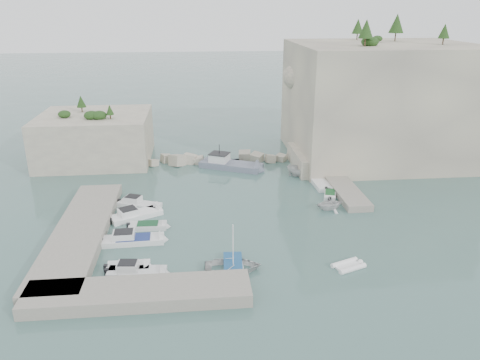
{
  "coord_description": "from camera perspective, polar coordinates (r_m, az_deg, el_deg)",
  "views": [
    {
      "loc": [
        -5.04,
        -45.0,
        22.26
      ],
      "look_at": [
        0.0,
        6.0,
        3.0
      ],
      "focal_mm": 35.0,
      "sensor_mm": 36.0,
      "label": 1
    }
  ],
  "objects": [
    {
      "name": "tender_east_b",
      "position": [
        59.02,
        10.9,
        -1.95
      ],
      "size": [
        2.47,
        4.21,
        0.7
      ],
      "primitive_type": null,
      "rotation": [
        0.0,
        0.0,
        1.27
      ],
      "color": "white",
      "rests_on": "ground"
    },
    {
      "name": "quay_south",
      "position": [
        39.4,
        -12.25,
        -13.38
      ],
      "size": [
        18.0,
        4.0,
        1.1
      ],
      "primitive_type": "cube",
      "color": "#9E9689",
      "rests_on": "ground"
    },
    {
      "name": "vegetation",
      "position": [
        73.2,
        13.14,
        16.7
      ],
      "size": [
        53.48,
        13.88,
        13.4
      ],
      "color": "#1E4219",
      "rests_on": "ground"
    },
    {
      "name": "cliff_east",
      "position": [
        74.83,
        16.69,
        9.15
      ],
      "size": [
        26.0,
        22.0,
        17.0
      ],
      "primitive_type": "cube",
      "color": "beige",
      "rests_on": "ground"
    },
    {
      "name": "motorboat_f",
      "position": [
        42.82,
        -12.41,
        -11.27
      ],
      "size": [
        5.7,
        2.16,
        1.4
      ],
      "primitive_type": null,
      "rotation": [
        0.0,
        0.0,
        -0.09
      ],
      "color": "silver",
      "rests_on": "ground"
    },
    {
      "name": "motorboat_b",
      "position": [
        53.58,
        -12.52,
        -4.48
      ],
      "size": [
        6.49,
        4.71,
        1.4
      ],
      "primitive_type": null,
      "rotation": [
        0.0,
        0.0,
        0.48
      ],
      "color": "white",
      "rests_on": "ground"
    },
    {
      "name": "cliff_terrace",
      "position": [
        68.82,
        9.85,
        2.51
      ],
      "size": [
        8.0,
        10.0,
        2.5
      ],
      "primitive_type": "cube",
      "color": "beige",
      "rests_on": "ground"
    },
    {
      "name": "motorboat_a",
      "position": [
        56.18,
        -12.14,
        -3.24
      ],
      "size": [
        5.85,
        3.72,
        1.4
      ],
      "primitive_type": null,
      "rotation": [
        0.0,
        0.0,
        -0.4
      ],
      "color": "silver",
      "rests_on": "ground"
    },
    {
      "name": "ground",
      "position": [
        50.46,
        0.67,
        -5.58
      ],
      "size": [
        400.0,
        400.0,
        0.0
      ],
      "primitive_type": "plane",
      "color": "#486C67",
      "rests_on": "ground"
    },
    {
      "name": "work_boat",
      "position": [
        67.9,
        -1.1,
        1.46
      ],
      "size": [
        10.19,
        6.87,
        2.2
      ],
      "primitive_type": null,
      "rotation": [
        0.0,
        0.0,
        -0.44
      ],
      "color": "slate",
      "rests_on": "ground"
    },
    {
      "name": "motorboat_c",
      "position": [
        50.83,
        -11.14,
        -5.79
      ],
      "size": [
        4.35,
        1.68,
        0.7
      ],
      "primitive_type": null,
      "rotation": [
        0.0,
        0.0,
        -0.03
      ],
      "color": "silver",
      "rests_on": "ground"
    },
    {
      "name": "tender_east_c",
      "position": [
        62.33,
        9.72,
        -0.64
      ],
      "size": [
        2.07,
        5.72,
        0.7
      ],
      "primitive_type": null,
      "rotation": [
        0.0,
        0.0,
        1.61
      ],
      "color": "white",
      "rests_on": "ground"
    },
    {
      "name": "inflatable_dinghy",
      "position": [
        44.07,
        13.06,
        -10.34
      ],
      "size": [
        3.4,
        2.51,
        0.44
      ],
      "primitive_type": null,
      "rotation": [
        0.0,
        0.0,
        0.38
      ],
      "color": "white",
      "rests_on": "ground"
    },
    {
      "name": "motorboat_e",
      "position": [
        43.75,
        -13.42,
        -10.62
      ],
      "size": [
        4.16,
        1.72,
        0.7
      ],
      "primitive_type": null,
      "rotation": [
        0.0,
        0.0,
        0.01
      ],
      "color": "white",
      "rests_on": "ground"
    },
    {
      "name": "rowboat",
      "position": [
        42.61,
        -0.84,
        -10.9
      ],
      "size": [
        5.26,
        3.89,
        1.05
      ],
      "primitive_type": "imported",
      "rotation": [
        0.0,
        0.0,
        1.52
      ],
      "color": "silver",
      "rests_on": "ground"
    },
    {
      "name": "tender_east_d",
      "position": [
        64.97,
        7.84,
        0.36
      ],
      "size": [
        5.19,
        3.56,
        1.88
      ],
      "primitive_type": "imported",
      "rotation": [
        0.0,
        0.0,
        1.18
      ],
      "color": "silver",
      "rests_on": "ground"
    },
    {
      "name": "ledge_east",
      "position": [
        62.02,
        12.14,
        -0.52
      ],
      "size": [
        3.0,
        16.0,
        0.8
      ],
      "primitive_type": "cube",
      "color": "#9E9689",
      "rests_on": "ground"
    },
    {
      "name": "rowboat_mast",
      "position": [
        41.3,
        -0.86,
        -7.79
      ],
      "size": [
        0.1,
        0.1,
        4.2
      ],
      "primitive_type": "cylinder",
      "color": "white",
      "rests_on": "rowboat"
    },
    {
      "name": "tender_east_a",
      "position": [
        55.31,
        10.84,
        -3.53
      ],
      "size": [
        3.86,
        3.5,
        1.76
      ],
      "primitive_type": "imported",
      "rotation": [
        0.0,
        0.0,
        1.78
      ],
      "color": "silver",
      "rests_on": "ground"
    },
    {
      "name": "breakwater",
      "position": [
        70.5,
        -2.09,
        2.78
      ],
      "size": [
        28.0,
        3.0,
        1.4
      ],
      "primitive_type": "cube",
      "color": "beige",
      "rests_on": "ground"
    },
    {
      "name": "motorboat_d",
      "position": [
        48.24,
        -12.82,
        -7.45
      ],
      "size": [
        6.66,
        2.2,
        1.4
      ],
      "primitive_type": null,
      "rotation": [
        0.0,
        0.0,
        0.04
      ],
      "color": "white",
      "rests_on": "ground"
    },
    {
      "name": "quay_west",
      "position": [
        50.5,
        -18.86,
        -6.06
      ],
      "size": [
        5.0,
        24.0,
        1.1
      ],
      "primitive_type": "cube",
      "color": "#9E9689",
      "rests_on": "ground"
    },
    {
      "name": "outcrop_west",
      "position": [
        74.0,
        -17.18,
        4.98
      ],
      "size": [
        16.0,
        14.0,
        7.0
      ],
      "primitive_type": "cube",
      "color": "beige",
      "rests_on": "ground"
    }
  ]
}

